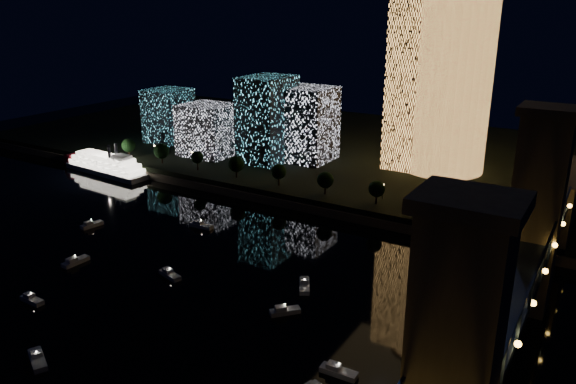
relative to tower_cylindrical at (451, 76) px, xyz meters
The scene contains 11 objects.
ground 149.60m from the tower_cylindrical, 97.00° to the right, with size 520.00×520.00×0.00m, color black.
far_bank 48.45m from the tower_cylindrical, 133.96° to the left, with size 420.00×160.00×5.00m, color black.
seawall 75.48m from the tower_cylindrical, 106.20° to the right, with size 420.00×6.00×3.00m, color #6B5E4C.
tower_cylindrical is the anchor object (origin of this frame).
tower_rectangular 11.50m from the tower_cylindrical, behind, with size 23.37×23.37×74.37m, color #FFAB51.
midrise_blocks 89.93m from the tower_cylindrical, 165.04° to the right, with size 96.79×37.18×36.83m.
truss_bridge 148.78m from the tower_cylindrical, 71.00° to the right, with size 13.00×266.00×50.00m.
riverboat 152.61m from the tower_cylindrical, 153.56° to the right, with size 48.36×13.25×14.40m.
motorboats 136.85m from the tower_cylindrical, 99.97° to the right, with size 124.17×80.49×2.78m.
esplanade_trees 81.84m from the tower_cylindrical, 133.76° to the right, with size 166.16×6.80×8.90m.
street_lamps 78.49m from the tower_cylindrical, 137.01° to the right, with size 132.70×0.70×5.65m.
Camera 1 is at (78.96, -85.06, 71.69)m, focal length 35.00 mm.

